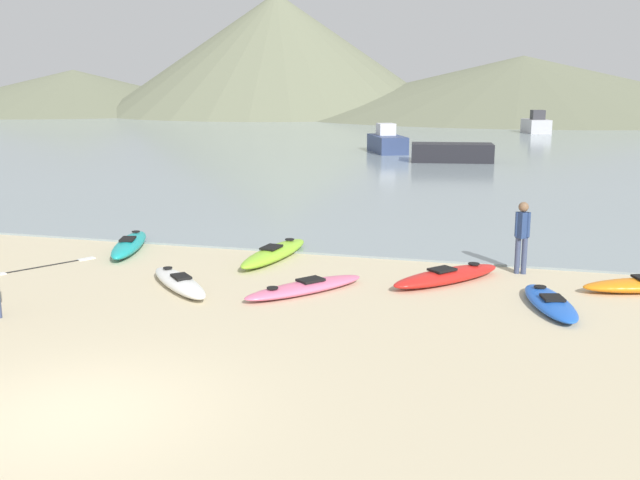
# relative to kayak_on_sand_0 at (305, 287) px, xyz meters

# --- Properties ---
(ground_plane) EXTENTS (400.00, 400.00, 0.00)m
(ground_plane) POSITION_rel_kayak_on_sand_0_xyz_m (-1.35, -6.77, -0.13)
(ground_plane) COLOR #C6B793
(bay_water) EXTENTS (160.00, 70.00, 0.06)m
(bay_water) POSITION_rel_kayak_on_sand_0_xyz_m (-1.35, 38.60, -0.10)
(bay_water) COLOR gray
(bay_water) RESTS_ON ground_plane
(far_hill_left) EXTENTS (50.81, 50.81, 6.19)m
(far_hill_left) POSITION_rel_kayak_on_sand_0_xyz_m (-62.24, 85.47, 2.97)
(far_hill_left) COLOR #6B7056
(far_hill_left) RESTS_ON ground_plane
(far_hill_midleft) EXTENTS (49.59, 49.59, 16.60)m
(far_hill_midleft) POSITION_rel_kayak_on_sand_0_xyz_m (-30.70, 87.95, 8.18)
(far_hill_midleft) COLOR #6B7056
(far_hill_midleft) RESTS_ON ground_plane
(far_hill_midright) EXTENTS (68.89, 68.89, 7.91)m
(far_hill_midright) POSITION_rel_kayak_on_sand_0_xyz_m (3.04, 92.57, 3.83)
(far_hill_midright) COLOR #6B7056
(far_hill_midright) RESTS_ON ground_plane
(kayak_on_sand_0) EXTENTS (2.44, 2.91, 0.30)m
(kayak_on_sand_0) POSITION_rel_kayak_on_sand_0_xyz_m (0.00, 0.00, 0.00)
(kayak_on_sand_0) COLOR #E5668C
(kayak_on_sand_0) RESTS_ON ground_plane
(kayak_on_sand_1) EXTENTS (2.50, 2.49, 0.35)m
(kayak_on_sand_1) POSITION_rel_kayak_on_sand_0_xyz_m (-2.81, -0.47, 0.03)
(kayak_on_sand_1) COLOR white
(kayak_on_sand_1) RESTS_ON ground_plane
(kayak_on_sand_2) EXTENTS (1.63, 3.34, 0.40)m
(kayak_on_sand_2) POSITION_rel_kayak_on_sand_0_xyz_m (-5.86, 2.68, 0.05)
(kayak_on_sand_2) COLOR teal
(kayak_on_sand_2) RESTS_ON ground_plane
(kayak_on_sand_4) EXTENTS (1.14, 3.52, 0.39)m
(kayak_on_sand_4) POSITION_rel_kayak_on_sand_0_xyz_m (-1.68, 2.80, 0.05)
(kayak_on_sand_4) COLOR #8CCC2D
(kayak_on_sand_4) RESTS_ON ground_plane
(kayak_on_sand_6) EXTENTS (2.62, 2.97, 0.36)m
(kayak_on_sand_6) POSITION_rel_kayak_on_sand_0_xyz_m (2.92, 1.72, 0.03)
(kayak_on_sand_6) COLOR red
(kayak_on_sand_6) RESTS_ON ground_plane
(kayak_on_sand_7) EXTENTS (1.45, 2.79, 0.29)m
(kayak_on_sand_7) POSITION_rel_kayak_on_sand_0_xyz_m (5.19, 0.27, -0.00)
(kayak_on_sand_7) COLOR blue
(kayak_on_sand_7) RESTS_ON ground_plane
(person_near_waterline) EXTENTS (0.36, 0.31, 1.76)m
(person_near_waterline) POSITION_rel_kayak_on_sand_0_xyz_m (4.54, 3.02, 0.88)
(person_near_waterline) COLOR #384260
(person_near_waterline) RESTS_ON ground_plane
(moored_boat_0) EXTENTS (4.81, 2.69, 1.04)m
(moored_boat_0) POSITION_rel_kayak_on_sand_0_xyz_m (0.33, 27.86, 0.45)
(moored_boat_0) COLOR black
(moored_boat_0) RESTS_ON bay_water
(moored_boat_1) EXTENTS (2.69, 3.77, 2.01)m
(moored_boat_1) POSITION_rel_kayak_on_sand_0_xyz_m (4.98, 54.10, 0.64)
(moored_boat_1) COLOR #B2B2B7
(moored_boat_1) RESTS_ON bay_water
(moored_boat_2) EXTENTS (3.35, 4.63, 1.82)m
(moored_boat_2) POSITION_rel_kayak_on_sand_0_xyz_m (-4.31, 32.55, 0.57)
(moored_boat_2) COLOR navy
(moored_boat_2) RESTS_ON bay_water
(loose_paddle) EXTENTS (1.54, 2.50, 0.03)m
(loose_paddle) POSITION_rel_kayak_on_sand_0_xyz_m (-7.02, 0.45, -0.11)
(loose_paddle) COLOR black
(loose_paddle) RESTS_ON ground_plane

